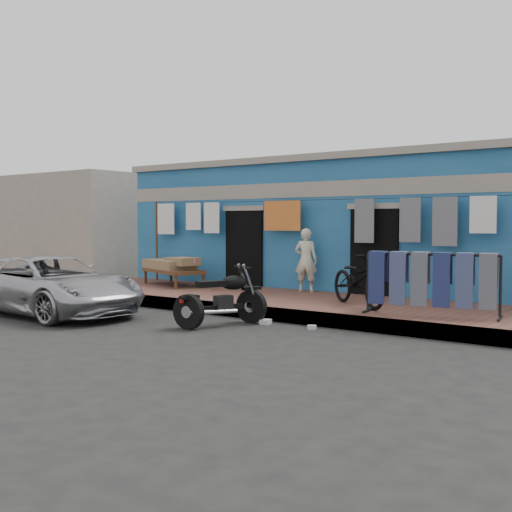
{
  "coord_description": "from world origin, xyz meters",
  "views": [
    {
      "loc": [
        7.4,
        -7.97,
        1.8
      ],
      "look_at": [
        0.0,
        2.0,
        1.15
      ],
      "focal_mm": 45.0,
      "sensor_mm": 36.0,
      "label": 1
    }
  ],
  "objects": [
    {
      "name": "ground",
      "position": [
        0.0,
        0.0,
        0.0
      ],
      "size": [
        80.0,
        80.0,
        0.0
      ],
      "primitive_type": "plane",
      "color": "black",
      "rests_on": "ground"
    },
    {
      "name": "litter_c",
      "position": [
        0.81,
        1.2,
        0.04
      ],
      "size": [
        0.2,
        0.23,
        0.08
      ],
      "primitive_type": "cube",
      "rotation": [
        0.0,
        0.0,
        1.76
      ],
      "color": "silver",
      "rests_on": "ground"
    },
    {
      "name": "jeans_rack",
      "position": [
        3.41,
        2.31,
        0.8
      ],
      "size": [
        2.44,
        1.29,
        1.09
      ],
      "primitive_type": null,
      "rotation": [
        0.0,
        0.0,
        0.19
      ],
      "color": "black",
      "rests_on": "sidewalk"
    },
    {
      "name": "bicycle",
      "position": [
        1.88,
        2.66,
        0.85
      ],
      "size": [
        1.91,
        1.59,
        1.2
      ],
      "primitive_type": "imported",
      "rotation": [
        0.0,
        0.0,
        0.97
      ],
      "color": "black",
      "rests_on": "sidewalk"
    },
    {
      "name": "litter_a",
      "position": [
        0.47,
        1.2,
        0.04
      ],
      "size": [
        0.18,
        0.15,
        0.08
      ],
      "primitive_type": "cube",
      "rotation": [
        0.0,
        0.0,
        -0.08
      ],
      "color": "silver",
      "rests_on": "ground"
    },
    {
      "name": "litter_b",
      "position": [
        1.77,
        1.2,
        0.03
      ],
      "size": [
        0.17,
        0.17,
        0.07
      ],
      "primitive_type": "cube",
      "rotation": [
        0.0,
        0.0,
        0.75
      ],
      "color": "silver",
      "rests_on": "ground"
    },
    {
      "name": "neighbor_left",
      "position": [
        -11.0,
        7.0,
        1.7
      ],
      "size": [
        6.0,
        5.0,
        3.4
      ],
      "primitive_type": "cube",
      "color": "#9E9384",
      "rests_on": "ground"
    },
    {
      "name": "curb",
      "position": [
        0.0,
        1.55,
        0.12
      ],
      "size": [
        28.0,
        0.1,
        0.25
      ],
      "primitive_type": "cube",
      "color": "gray",
      "rests_on": "ground"
    },
    {
      "name": "sidewalk",
      "position": [
        0.0,
        3.0,
        0.12
      ],
      "size": [
        28.0,
        3.0,
        0.25
      ],
      "primitive_type": "cube",
      "color": "brown",
      "rests_on": "ground"
    },
    {
      "name": "seated_person",
      "position": [
        -0.24,
        4.2,
        0.96
      ],
      "size": [
        0.58,
        0.46,
        1.42
      ],
      "primitive_type": "imported",
      "rotation": [
        0.0,
        0.0,
        3.4
      ],
      "color": "beige",
      "rests_on": "sidewalk"
    },
    {
      "name": "charpoy",
      "position": [
        -3.64,
        3.47,
        0.59
      ],
      "size": [
        2.62,
        2.25,
        0.67
      ],
      "primitive_type": null,
      "rotation": [
        0.0,
        0.0,
        -0.35
      ],
      "color": "brown",
      "rests_on": "sidewalk"
    },
    {
      "name": "motorcycle",
      "position": [
        0.32,
        0.55,
        0.51
      ],
      "size": [
        1.59,
        1.95,
        1.03
      ],
      "primitive_type": null,
      "rotation": [
        0.0,
        0.0,
        -0.36
      ],
      "color": "black",
      "rests_on": "ground"
    },
    {
      "name": "clothesline",
      "position": [
        -0.29,
        4.25,
        1.8
      ],
      "size": [
        10.06,
        0.06,
        2.1
      ],
      "color": "brown",
      "rests_on": "sidewalk"
    },
    {
      "name": "building",
      "position": [
        -0.0,
        6.99,
        1.69
      ],
      "size": [
        12.2,
        5.2,
        3.36
      ],
      "color": "#1E5484",
      "rests_on": "ground"
    },
    {
      "name": "car",
      "position": [
        -3.25,
        -0.35,
        0.59
      ],
      "size": [
        4.27,
        2.03,
        1.19
      ],
      "primitive_type": "imported",
      "rotation": [
        0.0,
        0.0,
        1.54
      ],
      "color": "#B0B0B5",
      "rests_on": "ground"
    }
  ]
}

